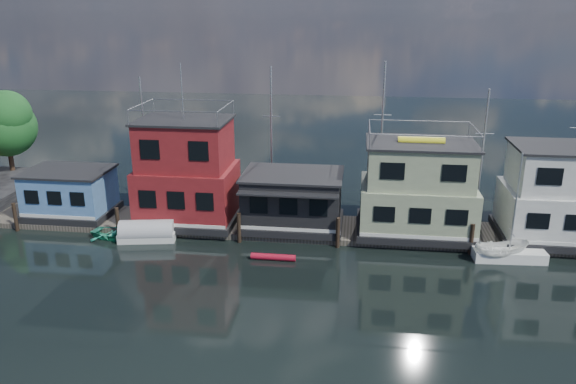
# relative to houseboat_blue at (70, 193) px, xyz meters

# --- Properties ---
(ground) EXTENTS (160.00, 160.00, 0.00)m
(ground) POSITION_rel_houseboat_blue_xyz_m (18.00, -12.00, -2.21)
(ground) COLOR black
(ground) RESTS_ON ground
(dock) EXTENTS (48.00, 5.00, 0.40)m
(dock) POSITION_rel_houseboat_blue_xyz_m (18.00, 0.00, -2.01)
(dock) COLOR #595147
(dock) RESTS_ON ground
(houseboat_blue) EXTENTS (6.40, 4.90, 3.66)m
(houseboat_blue) POSITION_rel_houseboat_blue_xyz_m (0.00, 0.00, 0.00)
(houseboat_blue) COLOR black
(houseboat_blue) RESTS_ON dock
(houseboat_red) EXTENTS (7.40, 5.90, 11.86)m
(houseboat_red) POSITION_rel_houseboat_blue_xyz_m (9.50, 0.00, 1.90)
(houseboat_red) COLOR black
(houseboat_red) RESTS_ON dock
(houseboat_dark) EXTENTS (7.40, 6.10, 4.06)m
(houseboat_dark) POSITION_rel_houseboat_blue_xyz_m (17.50, -0.02, 0.21)
(houseboat_dark) COLOR black
(houseboat_dark) RESTS_ON dock
(houseboat_green) EXTENTS (8.40, 5.90, 7.03)m
(houseboat_green) POSITION_rel_houseboat_blue_xyz_m (26.50, 0.00, 1.34)
(houseboat_green) COLOR black
(houseboat_green) RESTS_ON dock
(houseboat_white) EXTENTS (8.40, 5.90, 6.66)m
(houseboat_white) POSITION_rel_houseboat_blue_xyz_m (36.50, 0.00, 1.33)
(houseboat_white) COLOR black
(houseboat_white) RESTS_ON dock
(pilings) EXTENTS (42.28, 0.28, 2.20)m
(pilings) POSITION_rel_houseboat_blue_xyz_m (17.67, -2.80, -1.11)
(pilings) COLOR #2D2116
(pilings) RESTS_ON ground
(background_masts) EXTENTS (36.40, 0.16, 12.00)m
(background_masts) POSITION_rel_houseboat_blue_xyz_m (22.76, 6.00, 3.35)
(background_masts) COLOR silver
(background_masts) RESTS_ON ground
(red_kayak) EXTENTS (2.98, 0.46, 0.44)m
(red_kayak) POSITION_rel_houseboat_blue_xyz_m (16.85, -5.42, -1.99)
(red_kayak) COLOR #B5132A
(red_kayak) RESTS_ON ground
(dinghy_teal) EXTENTS (4.17, 3.32, 0.77)m
(dinghy_teal) POSITION_rel_houseboat_blue_xyz_m (4.98, -3.23, -1.82)
(dinghy_teal) COLOR #279273
(dinghy_teal) RESTS_ON ground
(tarp_runabout) EXTENTS (4.22, 2.28, 1.62)m
(tarp_runabout) POSITION_rel_houseboat_blue_xyz_m (7.36, -3.27, -1.60)
(tarp_runabout) COLOR silver
(tarp_runabout) RESTS_ON ground
(motorboat) EXTENTS (3.94, 2.23, 1.43)m
(motorboat) POSITION_rel_houseboat_blue_xyz_m (31.78, -3.61, -1.49)
(motorboat) COLOR white
(motorboat) RESTS_ON ground
(day_sailer) EXTENTS (4.72, 1.80, 7.33)m
(day_sailer) POSITION_rel_houseboat_blue_xyz_m (32.36, -3.40, -1.78)
(day_sailer) COLOR white
(day_sailer) RESTS_ON ground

